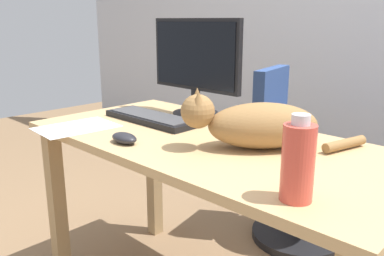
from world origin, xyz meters
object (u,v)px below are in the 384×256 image
object	(u,v)px
office_chair	(293,169)
water_bottle	(298,162)
monitor	(195,64)
cat	(256,124)
keyboard	(151,118)
computer_mouse	(124,138)

from	to	relation	value
office_chair	water_bottle	size ratio (longest dim) A/B	4.38
monitor	cat	bearing A→B (deg)	-23.31
keyboard	computer_mouse	distance (m)	0.32
cat	monitor	bearing A→B (deg)	156.69
keyboard	monitor	bearing A→B (deg)	73.43
office_chair	water_bottle	distance (m)	1.23
cat	computer_mouse	distance (m)	0.45
computer_mouse	keyboard	bearing A→B (deg)	122.87
keyboard	water_bottle	size ratio (longest dim) A/B	2.14
cat	water_bottle	world-z (taller)	water_bottle
cat	water_bottle	size ratio (longest dim) A/B	2.27
computer_mouse	water_bottle	bearing A→B (deg)	0.42
computer_mouse	water_bottle	xyz separation A→B (m)	(0.65, 0.00, 0.08)
office_chair	keyboard	bearing A→B (deg)	-109.37
monitor	water_bottle	xyz separation A→B (m)	(0.77, -0.46, -0.13)
monitor	cat	size ratio (longest dim) A/B	1.03
office_chair	cat	size ratio (longest dim) A/B	1.93
cat	computer_mouse	world-z (taller)	cat
keyboard	water_bottle	world-z (taller)	water_bottle
monitor	computer_mouse	world-z (taller)	monitor
monitor	keyboard	bearing A→B (deg)	-106.57
office_chair	water_bottle	world-z (taller)	water_bottle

